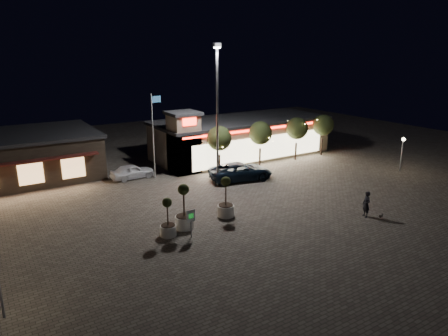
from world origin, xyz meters
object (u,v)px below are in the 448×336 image
pickup_truck (241,171)px  planter_mid (184,215)px  valet_sign (191,218)px  white_sedan (132,171)px  pedestrian (366,204)px  planter_left (168,224)px

pickup_truck → planter_mid: (-9.36, -6.86, 0.15)m
pickup_truck → valet_sign: valet_sign is taller
white_sedan → planter_mid: 12.71m
pickup_truck → planter_mid: 11.61m
valet_sign → pedestrian: bearing=-16.9°
planter_mid → pedestrian: bearing=-23.3°
valet_sign → white_sedan: bearing=85.8°
pedestrian → planter_left: (-13.61, 4.76, -0.15)m
pickup_truck → white_sedan: bearing=66.9°
pedestrian → planter_mid: (-12.18, 5.25, 0.02)m
planter_left → planter_mid: bearing=19.0°
white_sedan → planter_left: bearing=168.9°
white_sedan → pickup_truck: bearing=-125.7°
white_sedan → planter_mid: planter_mid is taller
pickup_truck → white_sedan: size_ratio=1.46×
planter_left → pedestrian: bearing=-19.3°
planter_mid → valet_sign: bearing=-99.2°
pickup_truck → white_sedan: 10.35m
pickup_truck → pedestrian: size_ratio=3.12×
pickup_truck → pedestrian: (2.83, -12.11, 0.13)m
pickup_truck → valet_sign: bearing=142.0°
pedestrian → planter_left: bearing=-94.0°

